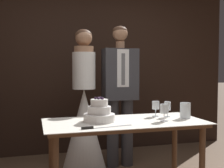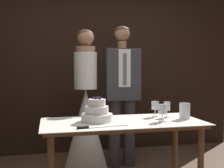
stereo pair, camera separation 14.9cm
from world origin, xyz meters
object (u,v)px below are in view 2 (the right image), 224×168
Objects in this scene: cake_knife at (93,127)px; wine_glass_far at (167,107)px; hurricane_candle at (185,111)px; wine_glass_near at (162,110)px; bride at (86,118)px; wine_glass_middle at (155,106)px; cake_table at (123,131)px; tiered_cake at (97,113)px; groom at (122,89)px.

wine_glass_far reaches higher than cake_knife.
wine_glass_far is 1.02× the size of hurricane_candle.
wine_glass_near is at bearing -162.84° from hurricane_candle.
hurricane_candle is 0.09× the size of bride.
wine_glass_middle is at bearing -50.06° from bride.
wine_glass_far is at bearing 11.43° from cake_table.
wine_glass_far is at bearing 137.93° from hurricane_candle.
cake_table is 3.32× the size of cake_knife.
bride reaches higher than hurricane_candle.
tiered_cake is 1.81× the size of wine_glass_near.
tiered_cake is 0.73m from wine_glass_far.
groom is at bearing 75.60° from cake_table.
hurricane_candle is at bearing 17.16° from wine_glass_near.
groom is (-0.39, 0.92, 0.16)m from hurricane_candle.
wine_glass_near is 0.27m from wine_glass_middle.
bride reaches higher than wine_glass_middle.
wine_glass_middle is 0.99m from bride.
hurricane_candle is 1.27m from bride.
wine_glass_near reaches higher than hurricane_candle.
bride is (-0.72, 0.80, -0.22)m from wine_glass_far.
hurricane_candle is at bearing -42.07° from wine_glass_far.
cake_table is at bearing 29.46° from cake_knife.
cake_knife is 0.88m from wine_glass_far.
wine_glass_middle is (0.70, 0.40, 0.10)m from cake_knife.
cake_knife is at bearing -94.31° from bride.
bride is (-0.85, 0.92, -0.19)m from hurricane_candle.
cake_knife is at bearing -156.97° from wine_glass_far.
hurricane_candle is (0.86, -0.06, -0.01)m from tiered_cake.
cake_knife is (-0.32, -0.24, 0.10)m from cake_table.
wine_glass_near reaches higher than cake_knife.
wine_glass_middle is at bearing 82.89° from wine_glass_near.
groom is at bearing 113.10° from hurricane_candle.
bride is at bearing 132.85° from hurricane_candle.
bride reaches higher than cake_knife.
cake_table is at bearing -157.40° from wine_glass_middle.
wine_glass_middle is at bearing 22.60° from cake_table.
cake_knife reaches higher than cake_table.
wine_glass_near is 1.02m from groom.
bride is at bearing 179.92° from groom.
groom is at bearing 56.27° from cake_knife.
cake_table is at bearing 178.04° from hurricane_candle.
groom reaches higher than tiered_cake.
wine_glass_far reaches higher than cake_table.
cake_table is 9.45× the size of wine_glass_far.
cake_table is 0.93m from bride.
wine_glass_middle reaches higher than hurricane_candle.
cake_table is at bearing -9.72° from tiered_cake.
tiered_cake reaches higher than wine_glass_near.
bride is at bearing 120.24° from wine_glass_near.
cake_table is at bearing -168.57° from wine_glass_far.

